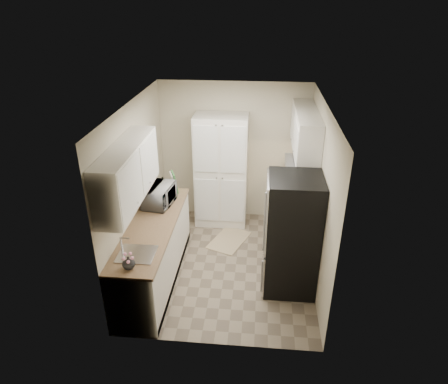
% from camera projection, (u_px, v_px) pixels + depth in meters
% --- Properties ---
extents(ground, '(3.20, 3.20, 0.00)m').
position_uv_depth(ground, '(226.00, 264.00, 6.23)').
color(ground, '#7A6B56').
rests_on(ground, ground).
extents(room_shell, '(2.64, 3.24, 2.52)m').
position_uv_depth(room_shell, '(225.00, 168.00, 5.50)').
color(room_shell, beige).
rests_on(room_shell, ground).
extents(pantry_cabinet, '(0.90, 0.55, 2.00)m').
position_uv_depth(pantry_cabinet, '(221.00, 171.00, 6.98)').
color(pantry_cabinet, silver).
rests_on(pantry_cabinet, ground).
extents(base_cabinet_left, '(0.60, 2.30, 0.88)m').
position_uv_depth(base_cabinet_left, '(155.00, 253.00, 5.74)').
color(base_cabinet_left, silver).
rests_on(base_cabinet_left, ground).
extents(countertop_left, '(0.63, 2.33, 0.04)m').
position_uv_depth(countertop_left, '(152.00, 226.00, 5.53)').
color(countertop_left, '#846647').
rests_on(countertop_left, base_cabinet_left).
extents(base_cabinet_right, '(0.60, 0.80, 0.88)m').
position_uv_depth(base_cabinet_right, '(288.00, 206.00, 7.01)').
color(base_cabinet_right, silver).
rests_on(base_cabinet_right, ground).
extents(countertop_right, '(0.63, 0.83, 0.04)m').
position_uv_depth(countertop_right, '(290.00, 182.00, 6.81)').
color(countertop_right, '#846647').
rests_on(countertop_right, base_cabinet_right).
extents(electric_range, '(0.71, 0.78, 1.13)m').
position_uv_depth(electric_range, '(289.00, 228.00, 6.29)').
color(electric_range, '#B7B7BC').
rests_on(electric_range, ground).
extents(refrigerator, '(0.70, 0.72, 1.70)m').
position_uv_depth(refrigerator, '(292.00, 235.00, 5.41)').
color(refrigerator, '#B7B7BC').
rests_on(refrigerator, ground).
extents(microwave, '(0.45, 0.60, 0.31)m').
position_uv_depth(microwave, '(159.00, 195.00, 5.98)').
color(microwave, '#A3A3A8').
rests_on(microwave, countertop_left).
extents(wine_bottle, '(0.08, 0.08, 0.31)m').
position_uv_depth(wine_bottle, '(163.00, 188.00, 6.20)').
color(wine_bottle, black).
rests_on(wine_bottle, countertop_left).
extents(flower_vase, '(0.17, 0.17, 0.16)m').
position_uv_depth(flower_vase, '(129.00, 263.00, 4.61)').
color(flower_vase, beige).
rests_on(flower_vase, countertop_left).
extents(cutting_board, '(0.11, 0.25, 0.32)m').
position_uv_depth(cutting_board, '(175.00, 182.00, 6.39)').
color(cutting_board, '#3E9142').
rests_on(cutting_board, countertop_left).
extents(toaster_oven, '(0.39, 0.43, 0.21)m').
position_uv_depth(toaster_oven, '(296.00, 172.00, 6.88)').
color(toaster_oven, '#B4B5B9').
rests_on(toaster_oven, countertop_right).
extents(fruit_basket, '(0.31, 0.31, 0.11)m').
position_uv_depth(fruit_basket, '(297.00, 164.00, 6.80)').
color(fruit_basket, orange).
rests_on(fruit_basket, toaster_oven).
extents(kitchen_mat, '(0.76, 0.92, 0.01)m').
position_uv_depth(kitchen_mat, '(229.00, 240.00, 6.82)').
color(kitchen_mat, tan).
rests_on(kitchen_mat, ground).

